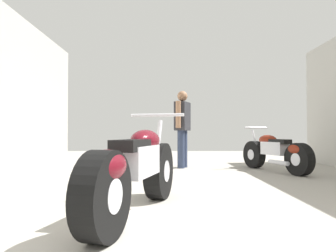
# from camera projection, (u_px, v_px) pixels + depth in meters

# --- Properties ---
(ground_plane) EXTENTS (16.85, 16.85, 0.00)m
(ground_plane) POSITION_uv_depth(u_px,v_px,m) (205.00, 187.00, 4.21)
(ground_plane) COLOR #A8A399
(motorcycle_maroon_cruiser) EXTENTS (0.79, 2.03, 0.96)m
(motorcycle_maroon_cruiser) POSITION_uv_depth(u_px,v_px,m) (136.00, 170.00, 2.76)
(motorcycle_maroon_cruiser) COLOR black
(motorcycle_maroon_cruiser) RESTS_ON ground_plane
(motorcycle_black_naked) EXTENTS (0.86, 1.80, 0.87)m
(motorcycle_black_naked) POSITION_uv_depth(u_px,v_px,m) (276.00, 152.00, 5.90)
(motorcycle_black_naked) COLOR black
(motorcycle_black_naked) RESTS_ON ground_plane
(mechanic_in_blue) EXTENTS (0.38, 0.65, 1.64)m
(mechanic_in_blue) POSITION_uv_depth(u_px,v_px,m) (183.00, 124.00, 6.61)
(mechanic_in_blue) COLOR #2D3851
(mechanic_in_blue) RESTS_ON ground_plane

